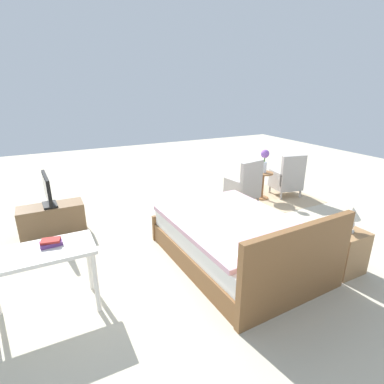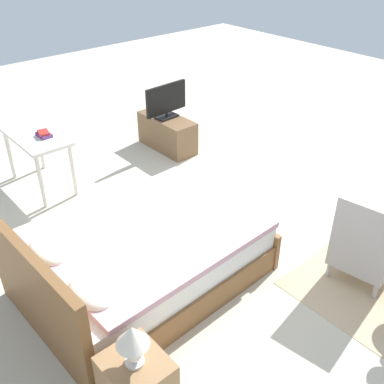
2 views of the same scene
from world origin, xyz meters
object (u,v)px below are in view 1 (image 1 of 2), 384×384
at_px(nightstand, 344,251).
at_px(tv_stand, 53,220).
at_px(tv_flatscreen, 47,190).
at_px(book_stack, 51,242).
at_px(side_table, 263,182).
at_px(flower_vase, 265,159).
at_px(table_lamp, 351,215).
at_px(armchair_by_window_left, 287,179).
at_px(armchair_by_window_right, 244,187).
at_px(vanity_desk, 40,261).
at_px(bed, 238,242).

height_order(nightstand, tv_stand, nightstand).
bearing_deg(tv_flatscreen, book_stack, 88.57).
relative_size(side_table, flower_vase, 1.20).
bearing_deg(flower_vase, nightstand, 72.53).
bearing_deg(nightstand, table_lamp, 90.00).
distance_m(armchair_by_window_left, flower_vase, 0.75).
relative_size(armchair_by_window_right, flower_vase, 1.93).
height_order(table_lamp, book_stack, table_lamp).
relative_size(armchair_by_window_left, nightstand, 1.65).
bearing_deg(tv_stand, vanity_desk, 84.97).
xyz_separation_m(armchair_by_window_right, nightstand, (0.24, 2.44, -0.10)).
height_order(nightstand, book_stack, book_stack).
distance_m(nightstand, vanity_desk, 3.53).
height_order(vanity_desk, book_stack, book_stack).
relative_size(armchair_by_window_left, vanity_desk, 0.88).
xyz_separation_m(side_table, nightstand, (0.81, 2.57, -0.08)).
bearing_deg(book_stack, bed, 175.89).
height_order(table_lamp, tv_flatscreen, tv_flatscreen).
height_order(armchair_by_window_left, book_stack, armchair_by_window_left).
relative_size(table_lamp, vanity_desk, 0.32).
bearing_deg(bed, side_table, -136.80).
distance_m(armchair_by_window_left, tv_stand, 4.62).
bearing_deg(tv_stand, bed, 136.94).
bearing_deg(vanity_desk, armchair_by_window_right, -156.87).
bearing_deg(bed, tv_stand, -43.06).
bearing_deg(tv_stand, tv_flatscreen, 3.37).
bearing_deg(vanity_desk, table_lamp, 165.45).
height_order(nightstand, vanity_desk, vanity_desk).
distance_m(table_lamp, vanity_desk, 3.52).
distance_m(armchair_by_window_left, vanity_desk, 5.03).
relative_size(bed, armchair_by_window_right, 2.42).
bearing_deg(tv_stand, armchair_by_window_left, 175.53).
relative_size(bed, flower_vase, 4.67).
height_order(side_table, flower_vase, flower_vase).
relative_size(bed, tv_flatscreen, 3.10).
distance_m(flower_vase, tv_flatscreen, 4.05).
xyz_separation_m(armchair_by_window_right, flower_vase, (-0.57, -0.13, 0.48)).
xyz_separation_m(nightstand, vanity_desk, (3.40, -0.88, 0.35)).
relative_size(flower_vase, book_stack, 2.22).
bearing_deg(side_table, armchair_by_window_right, 12.53).
xyz_separation_m(armchair_by_window_right, tv_flatscreen, (3.48, -0.36, 0.37)).
relative_size(side_table, nightstand, 1.02).
xyz_separation_m(table_lamp, tv_stand, (3.23, -2.80, -0.53)).
xyz_separation_m(vanity_desk, book_stack, (-0.12, -0.07, 0.14)).
height_order(nightstand, tv_flatscreen, tv_flatscreen).
xyz_separation_m(tv_flatscreen, vanity_desk, (0.17, 1.92, -0.12)).
xyz_separation_m(flower_vase, nightstand, (0.81, 2.57, -0.59)).
distance_m(side_table, vanity_desk, 4.54).
relative_size(side_table, vanity_desk, 0.55).
distance_m(flower_vase, vanity_desk, 4.54).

